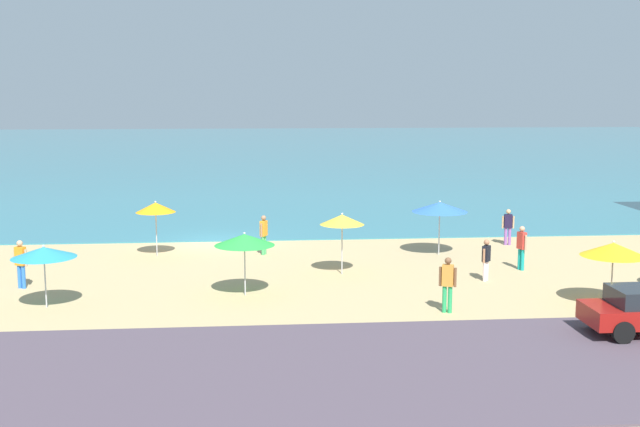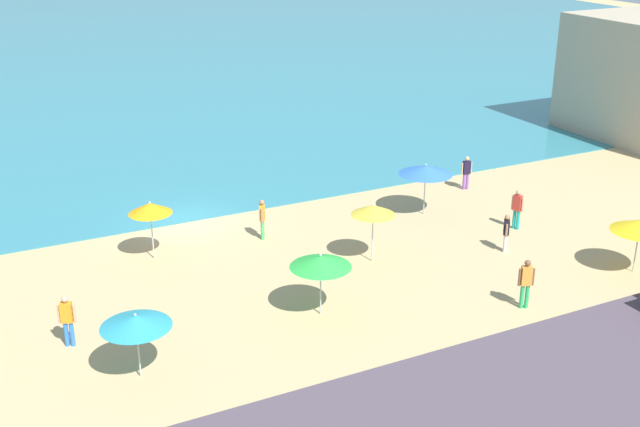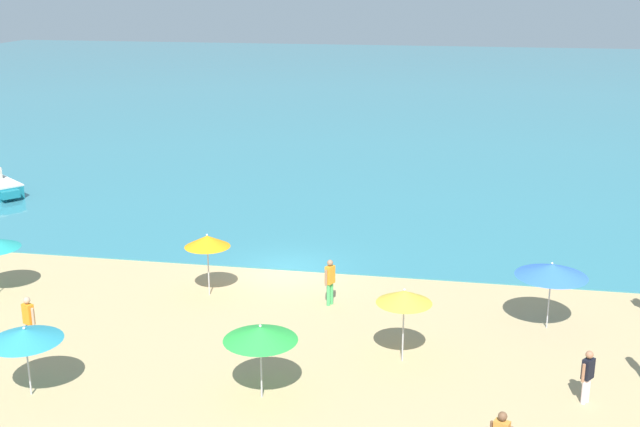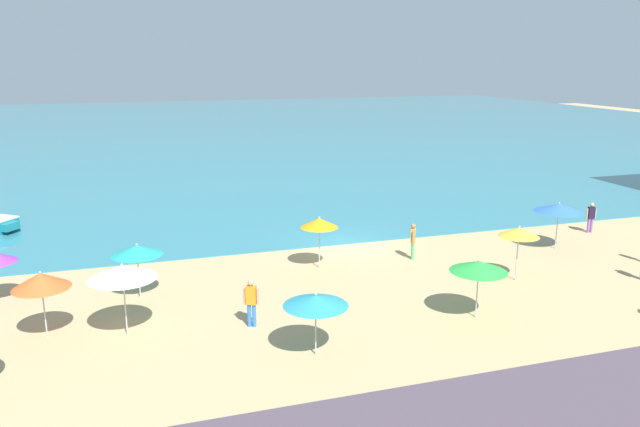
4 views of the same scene
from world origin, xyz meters
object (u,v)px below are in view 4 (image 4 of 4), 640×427
at_px(beach_umbrella_0, 316,300).
at_px(beach_umbrella_9, 41,281).
at_px(beach_umbrella_3, 479,266).
at_px(bather_2, 591,216).
at_px(beach_umbrella_4, 319,223).
at_px(bather_4, 413,239).
at_px(beach_umbrella_11, 122,272).
at_px(bather_0, 251,300).
at_px(beach_umbrella_5, 559,208).
at_px(beach_umbrella_1, 519,232).
at_px(beach_umbrella_8, 137,250).

bearing_deg(beach_umbrella_0, beach_umbrella_9, 154.83).
distance_m(beach_umbrella_3, bather_2, 14.65).
relative_size(beach_umbrella_4, bather_4, 1.39).
distance_m(beach_umbrella_0, beach_umbrella_9, 9.34).
bearing_deg(beach_umbrella_4, beach_umbrella_11, -151.01).
height_order(beach_umbrella_11, bather_0, beach_umbrella_11).
bearing_deg(bather_0, beach_umbrella_3, -11.86).
bearing_deg(beach_umbrella_0, beach_umbrella_5, 26.24).
bearing_deg(beach_umbrella_11, beach_umbrella_9, 168.04).
xyz_separation_m(beach_umbrella_1, beach_umbrella_4, (-7.61, 4.11, -0.03)).
height_order(beach_umbrella_5, beach_umbrella_9, beach_umbrella_9).
relative_size(beach_umbrella_3, beach_umbrella_9, 0.93).
relative_size(beach_umbrella_4, bather_2, 1.44).
xyz_separation_m(beach_umbrella_8, bather_2, (23.91, 2.38, -1.04)).
distance_m(beach_umbrella_4, beach_umbrella_8, 8.06).
distance_m(beach_umbrella_8, bather_0, 5.63).
height_order(beach_umbrella_8, bather_4, beach_umbrella_8).
bearing_deg(beach_umbrella_8, bather_4, 5.20).
bearing_deg(beach_umbrella_4, beach_umbrella_8, -170.99).
height_order(beach_umbrella_3, beach_umbrella_4, beach_umbrella_4).
height_order(beach_umbrella_1, bather_0, beach_umbrella_1).
bearing_deg(beach_umbrella_3, beach_umbrella_8, 153.80).
bearing_deg(bather_0, bather_4, 30.64).
bearing_deg(beach_umbrella_5, beach_umbrella_0, -153.76).
bearing_deg(beach_umbrella_8, beach_umbrella_9, -137.75).
height_order(beach_umbrella_9, beach_umbrella_11, beach_umbrella_11).
relative_size(beach_umbrella_1, bather_2, 1.45).
xyz_separation_m(beach_umbrella_0, beach_umbrella_11, (-5.81, 3.41, 0.43)).
height_order(beach_umbrella_3, bather_0, beach_umbrella_3).
height_order(beach_umbrella_3, beach_umbrella_11, beach_umbrella_11).
relative_size(beach_umbrella_4, beach_umbrella_5, 1.00).
distance_m(beach_umbrella_3, beach_umbrella_8, 13.16).
relative_size(beach_umbrella_5, beach_umbrella_8, 1.07).
height_order(beach_umbrella_1, beach_umbrella_9, beach_umbrella_1).
xyz_separation_m(beach_umbrella_0, beach_umbrella_1, (10.31, 4.02, 0.29)).
distance_m(beach_umbrella_1, beach_umbrella_3, 4.79).
bearing_deg(beach_umbrella_5, beach_umbrella_9, -171.72).
relative_size(beach_umbrella_5, beach_umbrella_9, 0.99).
bearing_deg(beach_umbrella_5, bather_0, -164.37).
xyz_separation_m(beach_umbrella_8, bather_0, (3.71, -4.11, -0.98)).
relative_size(beach_umbrella_1, bather_0, 1.37).
bearing_deg(beach_umbrella_9, bather_2, 11.03).
distance_m(beach_umbrella_0, beach_umbrella_11, 6.76).
bearing_deg(bather_2, beach_umbrella_3, -145.90).
bearing_deg(beach_umbrella_11, beach_umbrella_4, 28.99).
bearing_deg(beach_umbrella_3, bather_2, 34.10).
bearing_deg(beach_umbrella_5, bather_2, 26.93).
height_order(beach_umbrella_8, beach_umbrella_9, beach_umbrella_9).
bearing_deg(beach_umbrella_5, beach_umbrella_8, -178.56).
distance_m(beach_umbrella_0, beach_umbrella_1, 11.07).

